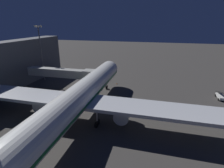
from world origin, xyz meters
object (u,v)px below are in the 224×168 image
Objects in this scene: airliner_at_gate at (77,100)px; traffic_cone_nose_starboard at (105,82)px; apron_floodlight_mast at (41,50)px; traffic_cone_nose_port at (117,83)px; belt_loader at (221,96)px; jet_bridge at (65,73)px.

traffic_cone_nose_starboard is at bearing -85.41° from airliner_at_gate.
apron_floodlight_mast reaches higher than traffic_cone_nose_port.
belt_loader is (-59.50, 2.68, -10.56)m from apron_floodlight_mast.
jet_bridge is 16.62m from apron_floodlight_mast.
jet_bridge is 18.36m from traffic_cone_nose_port.
jet_bridge is at bearing 149.60° from apron_floodlight_mast.
apron_floodlight_mast is at bearing -2.58° from belt_loader.
jet_bridge is 2.99× the size of belt_loader.
traffic_cone_nose_starboard is (-9.79, -10.24, -5.55)m from jet_bridge.
belt_loader is at bearing -173.49° from jet_bridge.
traffic_cone_nose_starboard is at bearing -7.85° from belt_loader.
traffic_cone_nose_port is 1.00× the size of traffic_cone_nose_starboard.
traffic_cone_nose_port is at bearing -175.23° from apron_floodlight_mast.
airliner_at_gate is 2.94× the size of apron_floodlight_mast.
jet_bridge reaches higher than belt_loader.
jet_bridge is 40.69× the size of traffic_cone_nose_port.
apron_floodlight_mast is 29.94m from traffic_cone_nose_port.
apron_floodlight_mast is (13.51, -7.93, 5.57)m from jet_bridge.
jet_bridge is at bearing -55.02° from airliner_at_gate.
airliner_at_gate is 2.61× the size of jet_bridge.
airliner_at_gate is 40.99m from belt_loader.
airliner_at_gate is 27.99m from traffic_cone_nose_starboard.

